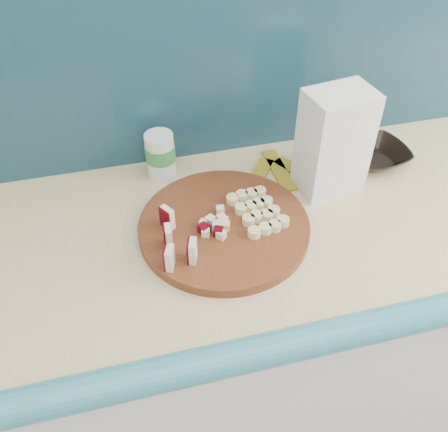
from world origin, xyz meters
TOP-DOWN VIEW (x-y plane):
  - kitchen_counter at (0.10, 1.50)m, footprint 2.20×0.63m
  - backsplash at (0.10, 1.79)m, footprint 2.20×0.02m
  - cutting_board at (0.07, 1.50)m, footprint 0.40×0.40m
  - apple_wedges at (-0.04, 1.45)m, footprint 0.07×0.14m
  - apple_chunks at (0.05, 1.49)m, footprint 0.06×0.06m
  - banana_slices at (0.15, 1.51)m, footprint 0.11×0.14m
  - brown_bowl at (0.49, 1.64)m, footprint 0.17×0.17m
  - flour_bag at (0.34, 1.58)m, footprint 0.15×0.12m
  - canister at (-0.02, 1.71)m, footprint 0.07×0.07m
  - banana_peel at (0.25, 1.64)m, footprint 0.23×0.19m

SIDE VIEW (x-z plane):
  - kitchen_counter at x=0.10m, z-range 0.00..0.91m
  - banana_peel at x=0.25m, z-range 0.91..0.92m
  - cutting_board at x=0.07m, z-range 0.91..0.93m
  - brown_bowl at x=0.49m, z-range 0.91..0.95m
  - banana_slices at x=0.15m, z-range 0.93..0.95m
  - apple_chunks at x=0.05m, z-range 0.93..0.95m
  - apple_wedges at x=-0.04m, z-range 0.93..0.98m
  - canister at x=-0.02m, z-range 0.91..1.03m
  - flour_bag at x=0.34m, z-range 0.91..1.15m
  - backsplash at x=0.10m, z-range 0.91..1.41m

